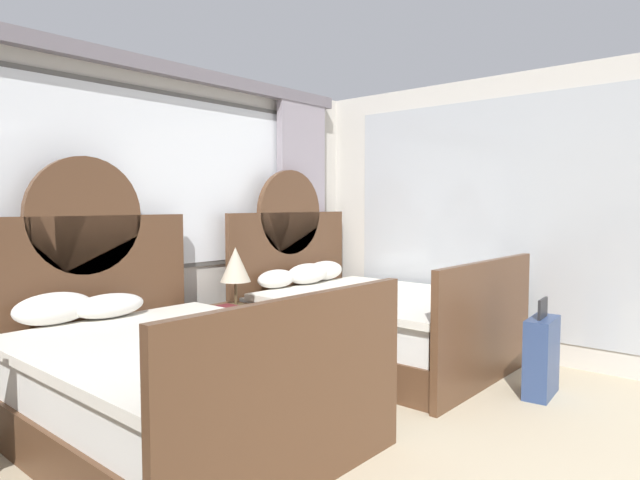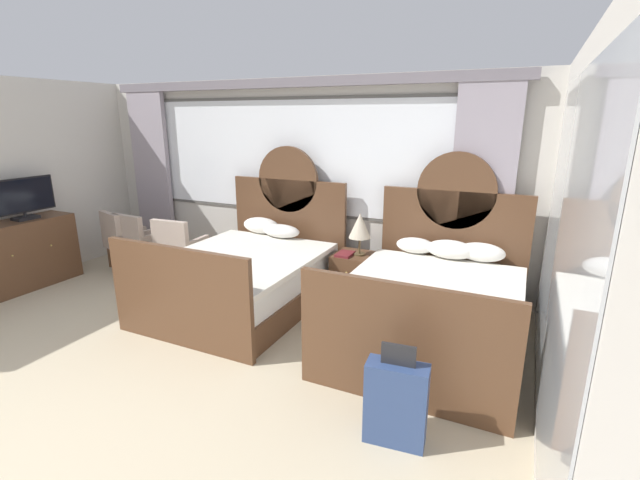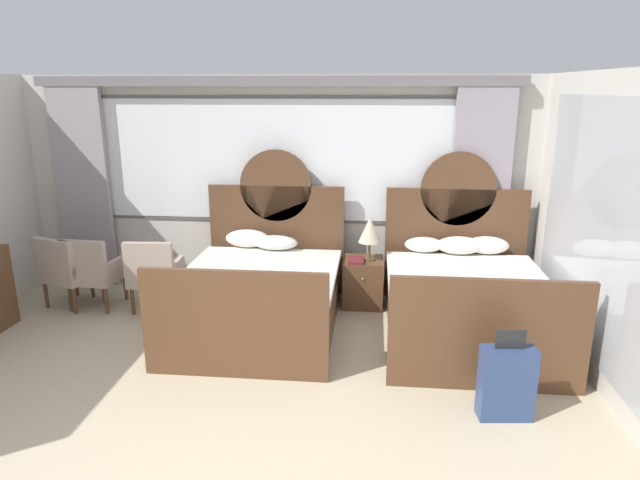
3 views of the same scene
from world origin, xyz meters
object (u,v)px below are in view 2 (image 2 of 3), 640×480
Objects in this scene: bed_near_window at (247,274)px; dresser_minibar at (1,260)px; tv_flatscreen at (22,199)px; book_on_nightstand at (345,254)px; armchair_by_window_centre at (139,240)px; armchair_by_window_left at (179,246)px; armchair_by_window_right at (123,238)px; suitcase_on_floor at (396,403)px; bed_near_mirror at (432,306)px; table_lamp_on_nightstand at (360,226)px; nightstand_between_beds at (354,276)px.

bed_near_window is 1.24× the size of dresser_minibar.
tv_flatscreen is at bearing -166.79° from bed_near_window.
dresser_minibar is (-4.01, -1.69, -0.14)m from book_on_nightstand.
bed_near_window is at bearing 19.71° from dresser_minibar.
armchair_by_window_left is at bearing 0.00° from armchair_by_window_centre.
bed_near_window is at bearing -8.16° from armchair_by_window_centre.
tv_flatscreen is 1.35m from armchair_by_window_right.
armchair_by_window_left is 4.06m from suitcase_on_floor.
bed_near_mirror is 8.64× the size of book_on_nightstand.
table_lamp_on_nightstand reaches higher than suitcase_on_floor.
table_lamp_on_nightstand reaches higher than armchair_by_window_centre.
suitcase_on_floor is (4.36, -1.85, -0.17)m from armchair_by_window_centre.
armchair_by_window_left is at bearing 39.38° from dresser_minibar.
armchair_by_window_right reaches higher than suitcase_on_floor.
book_on_nightstand is 0.30× the size of armchair_by_window_right.
book_on_nightstand is 2.37m from armchair_by_window_left.
table_lamp_on_nightstand is at bearing 7.17° from armchair_by_window_centre.
bed_near_window reaches higher than book_on_nightstand.
nightstand_between_beds is 3.52m from armchair_by_window_right.
nightstand_between_beds is 0.65m from table_lamp_on_nightstand.
nightstand_between_beds is 2.20× the size of book_on_nightstand.
armchair_by_window_centre and armchair_by_window_right have the same top height.
table_lamp_on_nightstand is 0.29× the size of dresser_minibar.
table_lamp_on_nightstand is 0.60× the size of armchair_by_window_centre.
armchair_by_window_centre is (0.91, 1.37, 0.02)m from dresser_minibar.
armchair_by_window_left is at bearing -170.31° from nightstand_between_beds.
armchair_by_window_left is (1.64, 0.99, -0.70)m from tv_flatscreen.
table_lamp_on_nightstand is 4.55m from dresser_minibar.
armchair_by_window_left is at bearing 31.19° from tv_flatscreen.
tv_flatscreen is (0.03, 0.38, 0.73)m from dresser_minibar.
dresser_minibar is (-2.99, -1.07, 0.08)m from bed_near_window.
bed_near_mirror is 5.27m from tv_flatscreen.
armchair_by_window_right is at bearing 66.40° from dresser_minibar.
bed_near_mirror is at bearing -3.64° from armchair_by_window_right.
nightstand_between_beds is 0.66× the size of armchair_by_window_right.
armchair_by_window_left is (-1.32, 0.30, 0.10)m from bed_near_window.
armchair_by_window_centre is at bearing -174.11° from book_on_nightstand.
suitcase_on_floor is (2.29, -1.56, -0.07)m from bed_near_window.
bed_near_mirror is 2.57× the size of armchair_by_window_left.
armchair_by_window_left is at bearing -172.24° from book_on_nightstand.
book_on_nightstand reaches higher than nightstand_between_beds.
bed_near_mirror reaches higher than suitcase_on_floor.
table_lamp_on_nightstand is 3.61m from armchair_by_window_right.
bed_near_mirror is at bearing 0.21° from bed_near_window.
armchair_by_window_centre is (0.89, 0.99, -0.70)m from tv_flatscreen.
book_on_nightstand is (-0.08, -0.10, 0.30)m from nightstand_between_beds.
table_lamp_on_nightstand reaches higher than armchair_by_window_left.
bed_near_window is 8.64× the size of book_on_nightstand.
dresser_minibar is 2.08× the size of armchair_by_window_right.
tv_flatscreen is (-3.98, -1.31, 0.59)m from book_on_nightstand.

